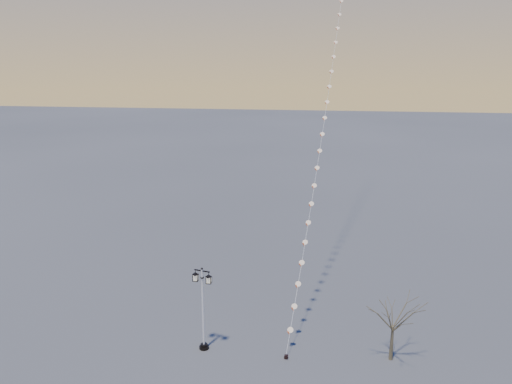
# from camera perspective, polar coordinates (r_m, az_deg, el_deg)

# --- Properties ---
(ground) EXTENTS (300.00, 300.00, 0.00)m
(ground) POSITION_cam_1_polar(r_m,az_deg,el_deg) (30.33, 0.36, -17.78)
(ground) COLOR #474849
(ground) RESTS_ON ground
(street_lamp) EXTENTS (1.25, 0.64, 5.00)m
(street_lamp) POSITION_cam_1_polar(r_m,az_deg,el_deg) (29.93, -5.88, -12.25)
(street_lamp) COLOR black
(street_lamp) RESTS_ON ground
(bare_tree) EXTENTS (2.21, 2.21, 3.66)m
(bare_tree) POSITION_cam_1_polar(r_m,az_deg,el_deg) (29.86, 14.92, -13.24)
(bare_tree) COLOR brown
(bare_tree) RESTS_ON ground
(kite_train) EXTENTS (3.93, 35.72, 33.16)m
(kite_train) POSITION_cam_1_polar(r_m,az_deg,el_deg) (43.13, 8.30, 14.67)
(kite_train) COLOR black
(kite_train) RESTS_ON ground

